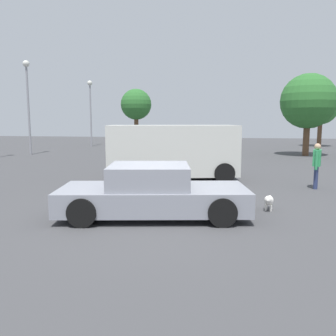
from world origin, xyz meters
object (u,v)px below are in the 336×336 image
at_px(van_white, 172,150).
at_px(pedestrian, 317,162).
at_px(dog, 269,200).
at_px(sedan_foreground, 152,193).
at_px(light_post_mid, 90,101).
at_px(light_post_near, 28,91).

xyz_separation_m(van_white, pedestrian, (5.08, -0.97, -0.24)).
bearing_deg(van_white, dog, 113.86).
height_order(sedan_foreground, pedestrian, pedestrian).
height_order(pedestrian, light_post_mid, light_post_mid).
height_order(light_post_near, light_post_mid, light_post_near).
bearing_deg(van_white, sedan_foreground, 80.74).
bearing_deg(sedan_foreground, van_white, 83.78).
height_order(sedan_foreground, dog, sedan_foreground).
bearing_deg(dog, light_post_mid, -135.07).
bearing_deg(pedestrian, sedan_foreground, 58.80).
bearing_deg(sedan_foreground, light_post_near, 120.02).
xyz_separation_m(van_white, light_post_mid, (-10.16, 16.50, 2.88)).
height_order(van_white, light_post_near, light_post_near).
distance_m(dog, pedestrian, 3.79).
height_order(pedestrian, light_post_near, light_post_near).
bearing_deg(sedan_foreground, light_post_mid, 105.44).
height_order(van_white, pedestrian, van_white).
bearing_deg(pedestrian, van_white, 5.79).
xyz_separation_m(dog, light_post_mid, (-13.35, 20.69, 3.77)).
bearing_deg(light_post_near, van_white, -36.69).
relative_size(sedan_foreground, pedestrian, 3.04).
distance_m(sedan_foreground, light_post_near, 18.19).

